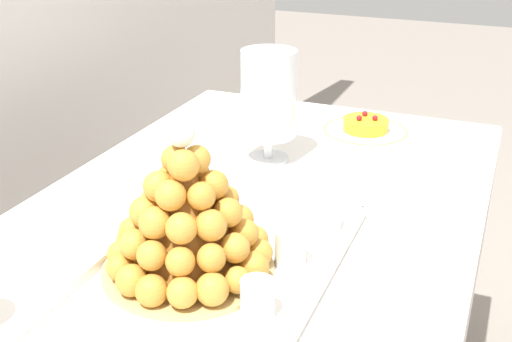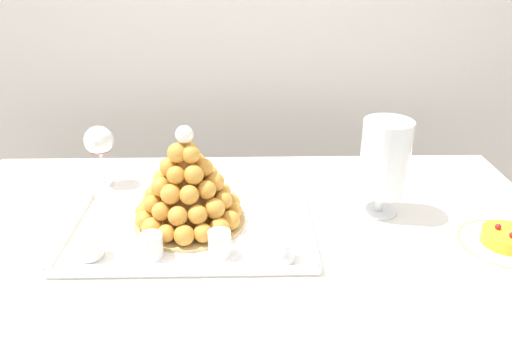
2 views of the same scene
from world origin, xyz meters
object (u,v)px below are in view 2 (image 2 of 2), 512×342
(dessert_cup_mid_left, at_px, (152,247))
(dessert_cup_centre, at_px, (220,244))
(macaron_goblet, at_px, (385,159))
(serving_tray, at_px, (191,231))
(dessert_cup_mid_right, at_px, (283,251))
(wine_glass, at_px, (99,142))
(dessert_cup_left, at_px, (90,246))
(croquembouche, at_px, (188,189))
(fruit_tart_plate, at_px, (506,241))

(dessert_cup_mid_left, relative_size, dessert_cup_centre, 0.97)
(dessert_cup_mid_left, height_order, macaron_goblet, macaron_goblet)
(serving_tray, bearing_deg, dessert_cup_mid_right, -30.27)
(wine_glass, bearing_deg, dessert_cup_mid_right, -38.81)
(dessert_cup_left, height_order, macaron_goblet, macaron_goblet)
(dessert_cup_mid_left, distance_m, wine_glass, 0.44)
(dessert_cup_mid_left, xyz_separation_m, wine_glass, (-0.20, 0.38, 0.10))
(dessert_cup_mid_left, bearing_deg, croquembouche, 64.82)
(dessert_cup_mid_left, bearing_deg, wine_glass, 118.37)
(dessert_cup_left, distance_m, dessert_cup_centre, 0.29)
(croquembouche, bearing_deg, wine_glass, 139.00)
(dessert_cup_centre, distance_m, macaron_goblet, 0.46)
(serving_tray, bearing_deg, dessert_cup_centre, -54.33)
(macaron_goblet, relative_size, fruit_tart_plate, 1.16)
(fruit_tart_plate, height_order, wine_glass, wine_glass)
(serving_tray, xyz_separation_m, dessert_cup_left, (-0.21, -0.10, 0.03))
(fruit_tart_plate, distance_m, wine_glass, 1.07)
(croquembouche, xyz_separation_m, dessert_cup_mid_left, (-0.07, -0.14, -0.07))
(croquembouche, distance_m, fruit_tart_plate, 0.75)
(dessert_cup_left, relative_size, dessert_cup_mid_left, 0.98)
(dessert_cup_left, distance_m, wine_glass, 0.39)
(dessert_cup_centre, relative_size, fruit_tart_plate, 0.27)
(croquembouche, bearing_deg, dessert_cup_mid_left, -115.18)
(croquembouche, xyz_separation_m, dessert_cup_mid_right, (0.22, -0.16, -0.07))
(croquembouche, distance_m, wine_glass, 0.36)
(serving_tray, bearing_deg, fruit_tart_plate, -5.41)
(dessert_cup_mid_right, distance_m, macaron_goblet, 0.36)
(macaron_goblet, bearing_deg, dessert_cup_mid_right, -140.64)
(serving_tray, height_order, dessert_cup_mid_right, dessert_cup_mid_right)
(croquembouche, xyz_separation_m, fruit_tart_plate, (0.74, -0.10, -0.09))
(dessert_cup_mid_left, bearing_deg, dessert_cup_centre, 1.39)
(croquembouche, bearing_deg, dessert_cup_left, -145.95)
(dessert_cup_mid_left, bearing_deg, fruit_tart_plate, 2.75)
(dessert_cup_left, xyz_separation_m, wine_glass, (-0.07, 0.37, 0.10))
(dessert_cup_mid_right, xyz_separation_m, fruit_tart_plate, (0.52, 0.06, -0.02))
(dessert_cup_left, distance_m, dessert_cup_mid_left, 0.14)
(macaron_goblet, bearing_deg, dessert_cup_left, -164.11)
(croquembouche, relative_size, macaron_goblet, 1.09)
(croquembouche, relative_size, dessert_cup_centre, 4.67)
(dessert_cup_mid_left, relative_size, dessert_cup_mid_right, 1.12)
(dessert_cup_left, height_order, dessert_cup_mid_left, dessert_cup_mid_left)
(serving_tray, distance_m, dessert_cup_centre, 0.13)
(serving_tray, height_order, croquembouche, croquembouche)
(dessert_cup_left, bearing_deg, croquembouche, 34.05)
(dessert_cup_left, xyz_separation_m, fruit_tart_plate, (0.94, 0.03, -0.02))
(dessert_cup_mid_left, bearing_deg, macaron_goblet, 19.98)
(croquembouche, height_order, dessert_cup_centre, croquembouche)
(dessert_cup_mid_left, bearing_deg, dessert_cup_left, 178.10)
(macaron_goblet, bearing_deg, croquembouche, -173.15)
(dessert_cup_mid_right, xyz_separation_m, wine_glass, (-0.49, 0.40, 0.10))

